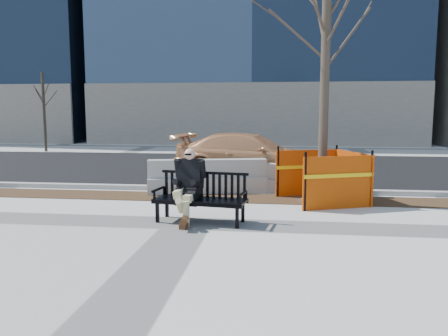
{
  "coord_description": "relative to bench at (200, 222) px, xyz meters",
  "views": [
    {
      "loc": [
        1.71,
        -8.26,
        2.18
      ],
      "look_at": [
        0.61,
        0.73,
        1.01
      ],
      "focal_mm": 35.29,
      "sensor_mm": 36.0,
      "label": 1
    }
  ],
  "objects": [
    {
      "name": "jersey_barrier_left",
      "position": [
        -0.37,
        3.21,
        0.0
      ],
      "size": [
        3.24,
        1.31,
        0.91
      ],
      "primitive_type": null,
      "rotation": [
        0.0,
        0.0,
        0.22
      ],
      "color": "#A29F97",
      "rests_on": "ground"
    },
    {
      "name": "tree_fence",
      "position": [
        2.57,
        2.31,
        0.0
      ],
      "size": [
        3.38,
        3.38,
        6.53
      ],
      "primitive_type": null,
      "rotation": [
        0.0,
        0.0,
        0.37
      ],
      "color": "#DD5703",
      "rests_on": "ground"
    },
    {
      "name": "ground",
      "position": [
        -0.21,
        -0.13,
        0.0
      ],
      "size": [
        120.0,
        120.0,
        0.0
      ],
      "primitive_type": "plane",
      "color": "beige",
      "rests_on": "ground"
    },
    {
      "name": "seated_man",
      "position": [
        -0.25,
        0.09,
        0.0
      ],
      "size": [
        0.77,
        1.13,
        1.46
      ],
      "primitive_type": null,
      "rotation": [
        0.0,
        0.0,
        -0.15
      ],
      "color": "black",
      "rests_on": "ground"
    },
    {
      "name": "jersey_barrier_right",
      "position": [
        2.39,
        3.33,
        0.0
      ],
      "size": [
        2.79,
        1.01,
        0.78
      ],
      "primitive_type": null,
      "rotation": [
        0.0,
        0.0,
        -0.17
      ],
      "color": "gray",
      "rests_on": "ground"
    },
    {
      "name": "far_tree_left",
      "position": [
        -11.14,
        14.31,
        0.0
      ],
      "size": [
        2.21,
        2.21,
        4.63
      ],
      "primitive_type": null,
      "rotation": [
        0.0,
        0.0,
        0.36
      ],
      "color": "#43392B",
      "rests_on": "ground"
    },
    {
      "name": "sedan",
      "position": [
        0.59,
        6.13,
        0.0
      ],
      "size": [
        5.3,
        2.81,
        1.46
      ],
      "primitive_type": "imported",
      "rotation": [
        0.0,
        0.0,
        1.41
      ],
      "color": "tan",
      "rests_on": "ground"
    },
    {
      "name": "mulch_strip",
      "position": [
        -0.21,
        2.47,
        0.0
      ],
      "size": [
        40.0,
        1.2,
        0.02
      ],
      "primitive_type": "cube",
      "color": "#47301C",
      "rests_on": "ground"
    },
    {
      "name": "bench",
      "position": [
        0.0,
        0.0,
        0.0
      ],
      "size": [
        1.94,
        0.93,
        0.99
      ],
      "primitive_type": null,
      "rotation": [
        0.0,
        0.0,
        -0.15
      ],
      "color": "black",
      "rests_on": "ground"
    },
    {
      "name": "asphalt_street",
      "position": [
        -0.21,
        8.67,
        0.0
      ],
      "size": [
        60.0,
        10.4,
        0.01
      ],
      "primitive_type": "cube",
      "color": "black",
      "rests_on": "ground"
    },
    {
      "name": "curb",
      "position": [
        -0.21,
        3.42,
        0.06
      ],
      "size": [
        60.0,
        0.25,
        0.12
      ],
      "primitive_type": "cube",
      "color": "#9E9B93",
      "rests_on": "ground"
    }
  ]
}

